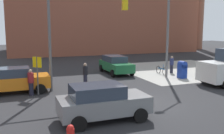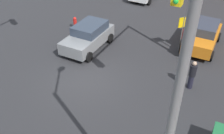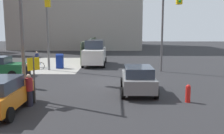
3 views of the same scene
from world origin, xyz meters
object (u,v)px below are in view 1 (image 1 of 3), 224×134
traffic_signal_nw_corner (82,20)px  coupe_green (115,64)px  smokestack (200,6)px  pedestrian_waiting (172,64)px  pedestrian_walking_north (85,74)px  street_lamp_corner (166,21)px  mailbox_blue (182,69)px  hatchback_gray (102,102)px  pedestrian_crossing (31,82)px  coupe_orange (15,80)px  bicycle_leaning_on_fence (161,70)px

traffic_signal_nw_corner → coupe_green: (4.25, 4.62, -3.79)m
smokestack → pedestrian_waiting: smokestack is taller
coupe_green → pedestrian_waiting: 5.20m
pedestrian_waiting → pedestrian_walking_north: pedestrian_walking_north is taller
street_lamp_corner → mailbox_blue: bearing=-24.8°
hatchback_gray → pedestrian_waiting: size_ratio=2.53×
smokestack → street_lamp_corner: size_ratio=2.16×
hatchback_gray → pedestrian_walking_north: bearing=81.2°
pedestrian_walking_north → pedestrian_waiting: bearing=-174.3°
hatchback_gray → street_lamp_corner: bearing=42.8°
pedestrian_crossing → mailbox_blue: bearing=144.7°
pedestrian_crossing → pedestrian_walking_north: 4.05m
pedestrian_walking_north → hatchback_gray: bearing=72.8°
coupe_orange → pedestrian_walking_north: (4.70, 0.41, 0.01)m
pedestrian_walking_north → traffic_signal_nw_corner: bearing=54.7°
traffic_signal_nw_corner → pedestrian_crossing: (-3.44, -0.70, -3.80)m
pedestrian_waiting → bicycle_leaning_on_fence: size_ratio=0.91×
pedestrian_crossing → smokestack: bearing=176.3°
pedestrian_crossing → bicycle_leaning_on_fence: bearing=155.6°
traffic_signal_nw_corner → coupe_green: traffic_signal_nw_corner is taller
traffic_signal_nw_corner → bicycle_leaning_on_fence: 9.43m
street_lamp_corner → pedestrian_walking_north: size_ratio=4.88×
mailbox_blue → bicycle_leaning_on_fence: 2.32m
street_lamp_corner → pedestrian_walking_north: bearing=-176.6°
street_lamp_corner → pedestrian_waiting: size_ratio=5.04×
coupe_green → pedestrian_waiting: (4.90, -1.72, -0.03)m
smokestack → pedestrian_walking_north: smokestack is taller
traffic_signal_nw_corner → street_lamp_corner: bearing=8.7°
hatchback_gray → coupe_orange: size_ratio=0.99×
pedestrian_walking_north → bicycle_leaning_on_fence: size_ratio=0.94×
street_lamp_corner → coupe_orange: size_ratio=1.98×
traffic_signal_nw_corner → pedestrian_walking_north: size_ratio=3.96×
smokestack → pedestrian_crossing: 43.89m
pedestrian_crossing → bicycle_leaning_on_fence: (11.40, 3.40, -0.49)m
coupe_orange → pedestrian_waiting: bearing=10.9°
smokestack → pedestrian_walking_north: 40.10m
mailbox_blue → coupe_orange: (-12.90, -0.21, 0.08)m
hatchback_gray → bicycle_leaning_on_fence: size_ratio=2.29×
mailbox_blue → coupe_green: coupe_green is taller
smokestack → street_lamp_corner: (-23.65, -24.39, -3.92)m
mailbox_blue → pedestrian_crossing: (-12.00, -1.20, 0.07)m
street_lamp_corner → hatchback_gray: (-7.96, -7.37, -3.86)m
pedestrian_waiting → bicycle_leaning_on_fence: pedestrian_waiting is taller
coupe_green → coupe_orange: same height
pedestrian_crossing → pedestrian_walking_north: size_ratio=0.98×
coupe_green → bicycle_leaning_on_fence: coupe_green is taller
hatchback_gray → pedestrian_crossing: (-2.72, 5.57, -0.01)m
pedestrian_crossing → pedestrian_walking_north: pedestrian_walking_north is taller
mailbox_blue → bicycle_leaning_on_fence: mailbox_blue is taller
pedestrian_walking_north → coupe_green: bearing=-143.2°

